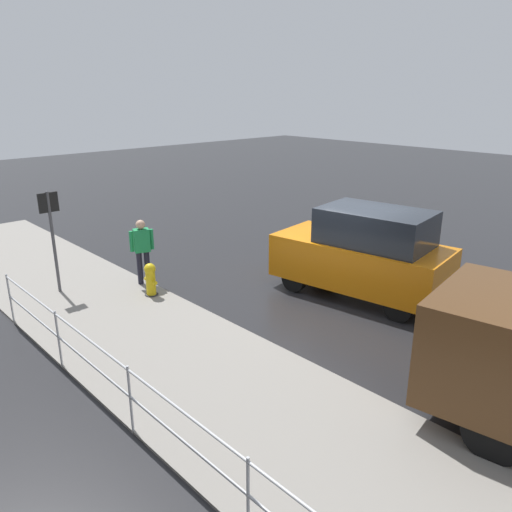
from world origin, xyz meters
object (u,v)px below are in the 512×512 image
moving_hatchback (364,253)px  sign_post (52,228)px  pedestrian (142,247)px  fire_hydrant (151,280)px

moving_hatchback → sign_post: (4.93, 4.99, 0.55)m
sign_post → pedestrian: bearing=-118.0°
pedestrian → sign_post: (0.91, 1.71, 0.62)m
moving_hatchback → sign_post: 7.03m
moving_hatchback → fire_hydrant: bearing=47.4°
pedestrian → sign_post: 2.04m
sign_post → fire_hydrant: bearing=-139.2°
fire_hydrant → pedestrian: size_ratio=0.50×
moving_hatchback → fire_hydrant: (3.27, 3.55, -0.63)m
moving_hatchback → pedestrian: 5.18m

